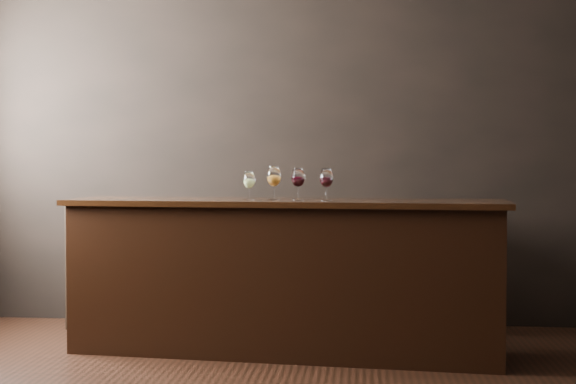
# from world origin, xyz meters

# --- Properties ---
(room_shell) EXTENTS (5.02, 4.52, 2.81)m
(room_shell) POSITION_xyz_m (-0.23, 0.11, 1.81)
(room_shell) COLOR black
(room_shell) RESTS_ON ground
(bar_counter) EXTENTS (2.79, 0.87, 0.96)m
(bar_counter) POSITION_xyz_m (0.18, 1.25, 0.48)
(bar_counter) COLOR black
(bar_counter) RESTS_ON ground
(bar_top) EXTENTS (2.88, 0.94, 0.04)m
(bar_top) POSITION_xyz_m (0.18, 1.25, 0.98)
(bar_top) COLOR black
(bar_top) RESTS_ON bar_counter
(back_bar_shelf) EXTENTS (2.54, 0.40, 0.91)m
(back_bar_shelf) POSITION_xyz_m (-0.23, 2.03, 0.46)
(back_bar_shelf) COLOR black
(back_bar_shelf) RESTS_ON ground
(glass_white) EXTENTS (0.08, 0.08, 0.18)m
(glass_white) POSITION_xyz_m (-0.04, 1.23, 1.12)
(glass_white) COLOR white
(glass_white) RESTS_ON bar_top
(glass_amber) EXTENTS (0.09, 0.09, 0.22)m
(glass_amber) POSITION_xyz_m (0.12, 1.24, 1.14)
(glass_amber) COLOR white
(glass_amber) RESTS_ON bar_top
(glass_red_a) EXTENTS (0.09, 0.09, 0.21)m
(glass_red_a) POSITION_xyz_m (0.27, 1.25, 1.13)
(glass_red_a) COLOR white
(glass_red_a) RESTS_ON bar_top
(glass_red_b) EXTENTS (0.09, 0.09, 0.20)m
(glass_red_b) POSITION_xyz_m (0.46, 1.21, 1.13)
(glass_red_b) COLOR white
(glass_red_b) RESTS_ON bar_top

